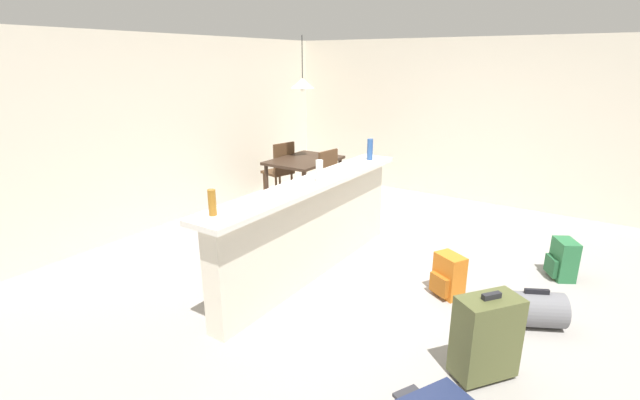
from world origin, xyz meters
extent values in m
cube|color=gray|center=(0.00, 0.00, -0.03)|extent=(13.00, 13.00, 0.05)
cube|color=silver|center=(0.00, 3.05, 1.25)|extent=(6.60, 0.10, 2.50)
cube|color=silver|center=(3.05, 0.30, 1.25)|extent=(0.10, 6.00, 2.50)
cube|color=silver|center=(-0.54, 0.44, 0.48)|extent=(2.80, 0.20, 0.97)
cube|color=white|center=(-0.54, 0.44, 0.99)|extent=(2.96, 0.40, 0.05)
cylinder|color=#9E661E|center=(-1.79, 0.51, 1.12)|extent=(0.06, 0.06, 0.21)
cylinder|color=silver|center=(-0.51, 0.37, 1.13)|extent=(0.07, 0.07, 0.22)
cylinder|color=#284C89|center=(0.67, 0.42, 1.15)|extent=(0.07, 0.07, 0.26)
cube|color=#332319|center=(1.31, 1.85, 0.72)|extent=(1.10, 0.80, 0.04)
cylinder|color=#332319|center=(0.82, 1.51, 0.35)|extent=(0.06, 0.06, 0.70)
cylinder|color=#332319|center=(1.80, 1.51, 0.35)|extent=(0.06, 0.06, 0.70)
cylinder|color=#332319|center=(0.82, 2.19, 0.35)|extent=(0.06, 0.06, 0.70)
cylinder|color=#332319|center=(1.80, 2.19, 0.35)|extent=(0.06, 0.06, 0.70)
cube|color=#4C331E|center=(1.23, 1.20, 0.43)|extent=(0.44, 0.44, 0.04)
cube|color=#4C331E|center=(1.25, 1.38, 0.69)|extent=(0.40, 0.08, 0.48)
cylinder|color=#4C331E|center=(1.05, 1.06, 0.21)|extent=(0.04, 0.04, 0.41)
cylinder|color=#4C331E|center=(1.37, 1.03, 0.21)|extent=(0.04, 0.04, 0.41)
cylinder|color=#4C331E|center=(1.09, 1.38, 0.21)|extent=(0.04, 0.04, 0.41)
cylinder|color=#4C331E|center=(1.41, 1.35, 0.21)|extent=(0.04, 0.04, 0.41)
cube|color=#4C331E|center=(1.41, 2.46, 0.43)|extent=(0.48, 0.48, 0.04)
cube|color=#4C331E|center=(1.37, 2.28, 0.69)|extent=(0.40, 0.13, 0.48)
cylinder|color=#4C331E|center=(1.61, 2.57, 0.21)|extent=(0.04, 0.04, 0.41)
cylinder|color=#4C331E|center=(1.30, 2.65, 0.21)|extent=(0.04, 0.04, 0.41)
cylinder|color=#4C331E|center=(1.53, 2.26, 0.21)|extent=(0.04, 0.04, 0.41)
cylinder|color=#4C331E|center=(1.22, 2.34, 0.21)|extent=(0.04, 0.04, 0.41)
cylinder|color=black|center=(1.27, 1.84, 2.20)|extent=(0.01, 0.01, 0.60)
cone|color=white|center=(1.27, 1.84, 1.85)|extent=(0.34, 0.34, 0.14)
sphere|color=white|center=(1.27, 1.84, 1.77)|extent=(0.07, 0.07, 0.07)
cube|color=#2D2D33|center=(-1.79, -1.19, 0.11)|extent=(0.22, 0.21, 0.02)
cylinder|color=slate|center=(-0.28, -1.68, 0.15)|extent=(0.49, 0.56, 0.30)
cube|color=black|center=(-0.28, -1.68, 0.32)|extent=(0.12, 0.19, 0.04)
cube|color=#51562D|center=(-1.19, -1.49, 0.33)|extent=(0.50, 0.46, 0.60)
cylinder|color=black|center=(-1.34, -1.38, 0.03)|extent=(0.07, 0.06, 0.06)
cylinder|color=black|center=(-1.04, -1.61, 0.03)|extent=(0.07, 0.06, 0.06)
cube|color=#232328|center=(-1.19, -1.49, 0.65)|extent=(0.14, 0.12, 0.04)
cube|color=orange|center=(-0.18, -0.91, 0.21)|extent=(0.29, 0.33, 0.42)
cube|color=#AB5918|center=(-0.28, -0.85, 0.14)|extent=(0.16, 0.22, 0.19)
cube|color=black|center=(-0.06, -0.90, 0.19)|extent=(0.04, 0.04, 0.36)
cube|color=black|center=(-0.13, -1.02, 0.19)|extent=(0.04, 0.04, 0.36)
cube|color=#286B3D|center=(0.82, -1.78, 0.21)|extent=(0.33, 0.30, 0.42)
cube|color=#205530|center=(0.77, -1.69, 0.14)|extent=(0.22, 0.16, 0.19)
cube|color=black|center=(0.93, -1.83, 0.19)|extent=(0.04, 0.04, 0.36)
cube|color=black|center=(0.81, -1.91, 0.19)|extent=(0.04, 0.04, 0.36)
camera|label=1|loc=(-4.07, -2.00, 2.19)|focal=25.05mm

